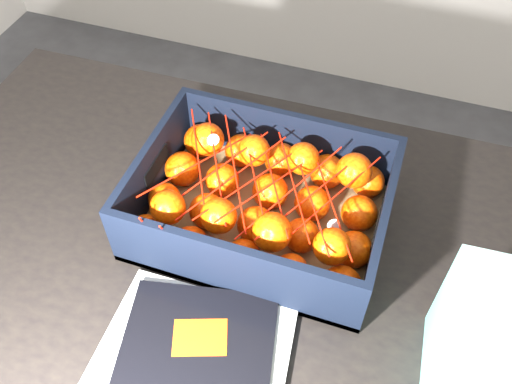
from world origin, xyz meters
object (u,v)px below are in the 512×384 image
(table, at_px, (230,293))
(magazine_stack, at_px, (186,381))
(produce_crate, at_px, (262,207))
(retail_carton, at_px, (474,335))

(table, relative_size, magazine_stack, 3.83)
(magazine_stack, bearing_deg, table, 94.89)
(table, xyz_separation_m, produce_crate, (0.03, 0.09, 0.14))
(retail_carton, bearing_deg, table, 167.34)
(table, height_order, magazine_stack, magazine_stack)
(produce_crate, bearing_deg, retail_carton, -24.60)
(produce_crate, height_order, retail_carton, retail_carton)
(table, bearing_deg, retail_carton, -9.32)
(retail_carton, bearing_deg, produce_crate, 152.07)
(produce_crate, bearing_deg, magazine_stack, -91.81)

